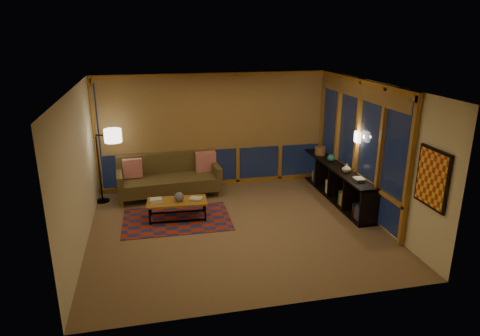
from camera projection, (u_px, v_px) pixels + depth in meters
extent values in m
cube|color=#895F3F|center=(237.00, 228.00, 8.24)|extent=(5.50, 5.00, 0.01)
cube|color=white|center=(236.00, 87.00, 7.39)|extent=(5.50, 5.00, 0.01)
cube|color=beige|center=(215.00, 130.00, 10.13)|extent=(5.50, 0.01, 2.70)
cube|color=beige|center=(277.00, 217.00, 5.50)|extent=(5.50, 0.01, 2.70)
cube|color=beige|center=(78.00, 171.00, 7.25)|extent=(0.01, 5.00, 2.70)
cube|color=beige|center=(374.00, 152.00, 8.38)|extent=(0.01, 5.00, 2.70)
cube|color=maroon|center=(177.00, 219.00, 8.58)|extent=(2.15, 1.45, 0.01)
sphere|color=#2B2A33|center=(179.00, 197.00, 8.45)|extent=(0.25, 0.25, 0.19)
cylinder|color=olive|center=(320.00, 151.00, 10.27)|extent=(0.26, 0.26, 0.19)
sphere|color=#196B6C|center=(331.00, 158.00, 9.74)|extent=(0.17, 0.17, 0.17)
imported|color=tan|center=(347.00, 168.00, 8.99)|extent=(0.20, 0.20, 0.19)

